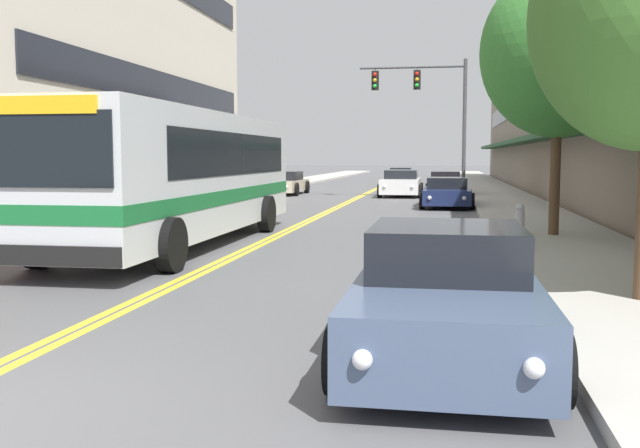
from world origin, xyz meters
TOP-DOWN VIEW (x-y plane):
  - ground_plane at (0.00, 37.00)m, footprint 240.00×240.00m
  - sidewalk_left at (-7.08, 37.00)m, footprint 3.17×106.00m
  - sidewalk_right at (7.08, 37.00)m, footprint 3.17×106.00m
  - centre_line at (0.00, 37.00)m, footprint 0.34×106.00m
  - storefront_row_right at (12.90, 37.00)m, footprint 9.10×68.00m
  - city_bus at (-1.80, 11.04)m, footprint 2.89×11.47m
  - car_champagne_parked_left_mid at (-4.34, 33.23)m, footprint 2.14×4.90m
  - car_dark_grey_parked_left_far at (-4.35, 23.05)m, footprint 2.08×4.23m
  - car_slate_blue_parked_right_foreground at (4.35, 2.40)m, footprint 2.05×4.23m
  - car_navy_parked_right_mid at (4.40, 24.72)m, footprint 2.12×4.63m
  - car_red_parked_right_far at (4.34, 33.54)m, footprint 2.00×4.30m
  - car_charcoal_moving_lead at (1.36, 43.92)m, footprint 2.17×4.18m
  - car_white_moving_second at (2.08, 32.27)m, footprint 2.18×4.53m
  - car_beige_moving_third at (0.97, 50.34)m, footprint 2.11×4.14m
  - traffic_signal_mast at (3.50, 30.25)m, footprint 5.16×0.38m
  - street_tree_right_mid at (6.98, 13.33)m, footprint 3.77×3.77m
  - fire_hydrant at (5.95, 11.16)m, footprint 0.28×0.20m

SIDE VIEW (x-z plane):
  - ground_plane at x=0.00m, z-range 0.00..0.00m
  - centre_line at x=0.00m, z-range 0.00..0.01m
  - sidewalk_left at x=-7.08m, z-range 0.00..0.15m
  - sidewalk_right at x=7.08m, z-range 0.00..0.15m
  - car_charcoal_moving_lead at x=1.36m, z-range -0.03..1.14m
  - car_beige_moving_third at x=0.97m, z-range -0.04..1.16m
  - car_navy_parked_right_mid at x=4.40m, z-range -0.03..1.18m
  - car_champagne_parked_left_mid at x=-4.34m, z-range -0.03..1.22m
  - fire_hydrant at x=5.95m, z-range 0.15..1.05m
  - car_dark_grey_parked_left_far at x=-4.35m, z-range -0.05..1.27m
  - car_red_parked_right_far at x=4.34m, z-range -0.03..1.25m
  - car_slate_blue_parked_right_foreground at x=4.35m, z-range -0.05..1.32m
  - car_white_moving_second at x=2.08m, z-range -0.03..1.33m
  - city_bus at x=-1.80m, z-range 0.20..3.26m
  - storefront_row_right at x=12.90m, z-range 0.00..8.93m
  - street_tree_right_mid at x=6.98m, z-range 1.33..7.85m
  - traffic_signal_mast at x=3.50m, z-range 1.39..8.10m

